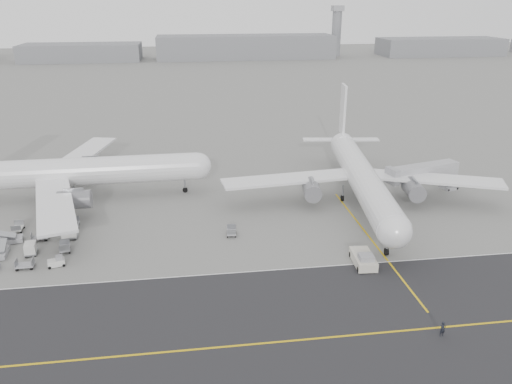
{
  "coord_description": "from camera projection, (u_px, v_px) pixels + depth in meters",
  "views": [
    {
      "loc": [
        1.81,
        -63.41,
        36.34
      ],
      "look_at": [
        12.26,
        12.0,
        6.49
      ],
      "focal_mm": 35.0,
      "sensor_mm": 36.0,
      "label": 1
    }
  ],
  "objects": [
    {
      "name": "ground",
      "position": [
        183.0,
        269.0,
        71.51
      ],
      "size": [
        700.0,
        700.0,
        0.0
      ],
      "primitive_type": "plane",
      "color": "gray",
      "rests_on": "ground"
    },
    {
      "name": "taxiway",
      "position": [
        229.0,
        346.0,
        55.57
      ],
      "size": [
        220.0,
        59.0,
        0.03
      ],
      "color": "#262628",
      "rests_on": "ground"
    },
    {
      "name": "horizon_buildings",
      "position": [
        230.0,
        58.0,
        315.11
      ],
      "size": [
        520.0,
        28.0,
        28.0
      ],
      "primitive_type": null,
      "color": "gray",
      "rests_on": "ground"
    },
    {
      "name": "control_tower",
      "position": [
        336.0,
        30.0,
        322.73
      ],
      "size": [
        7.0,
        7.0,
        31.25
      ],
      "color": "gray",
      "rests_on": "ground"
    },
    {
      "name": "airliner_a",
      "position": [
        69.0,
        172.0,
        94.41
      ],
      "size": [
        54.32,
        53.71,
        18.73
      ],
      "rotation": [
        0.0,
        0.0,
        1.59
      ],
      "color": "white",
      "rests_on": "ground"
    },
    {
      "name": "airliner_b",
      "position": [
        361.0,
        175.0,
        93.07
      ],
      "size": [
        52.13,
        53.02,
        18.34
      ],
      "rotation": [
        0.0,
        0.0,
        -0.13
      ],
      "color": "white",
      "rests_on": "ground"
    },
    {
      "name": "pushback_tug",
      "position": [
        363.0,
        259.0,
        72.28
      ],
      "size": [
        3.16,
        7.72,
        2.19
      ],
      "rotation": [
        0.0,
        0.0,
        -0.06
      ],
      "color": "beige",
      "rests_on": "ground"
    },
    {
      "name": "jet_bridge",
      "position": [
        424.0,
        173.0,
        97.27
      ],
      "size": [
        16.5,
        7.01,
        6.17
      ],
      "rotation": [
        0.0,
        0.0,
        0.25
      ],
      "color": "gray",
      "rests_on": "ground"
    },
    {
      "name": "gse_cluster",
      "position": [
        37.0,
        247.0,
        77.66
      ],
      "size": [
        19.56,
        22.88,
        1.93
      ],
      "primitive_type": null,
      "rotation": [
        0.0,
        0.0,
        0.13
      ],
      "color": "#9E9EA3",
      "rests_on": "ground"
    },
    {
      "name": "stray_dolly",
      "position": [
        232.0,
        235.0,
        81.61
      ],
      "size": [
        1.7,
        2.55,
        1.49
      ],
      "primitive_type": null,
      "rotation": [
        0.0,
        0.0,
        -0.09
      ],
      "color": "silver",
      "rests_on": "ground"
    },
    {
      "name": "ground_crew_a",
      "position": [
        443.0,
        329.0,
        56.92
      ],
      "size": [
        0.76,
        0.56,
        1.92
      ],
      "primitive_type": "imported",
      "rotation": [
        0.0,
        0.0,
        0.16
      ],
      "color": "black",
      "rests_on": "ground"
    }
  ]
}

